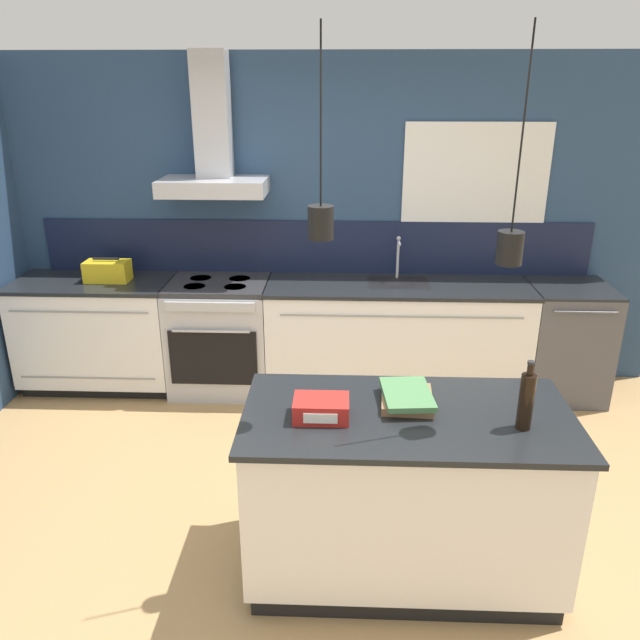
# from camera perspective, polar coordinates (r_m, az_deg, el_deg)

# --- Properties ---
(ground_plane) EXTENTS (16.00, 16.00, 0.00)m
(ground_plane) POSITION_cam_1_polar(r_m,az_deg,el_deg) (3.79, -1.96, -17.93)
(ground_plane) COLOR tan
(ground_plane) RESTS_ON ground
(wall_back) EXTENTS (5.60, 2.50, 2.60)m
(wall_back) POSITION_cam_1_polar(r_m,az_deg,el_deg) (5.05, -0.96, 9.26)
(wall_back) COLOR navy
(wall_back) RESTS_ON ground_plane
(counter_run_left) EXTENTS (1.24, 0.64, 0.91)m
(counter_run_left) POSITION_cam_1_polar(r_m,az_deg,el_deg) (5.40, -19.57, -1.13)
(counter_run_left) COLOR black
(counter_run_left) RESTS_ON ground_plane
(counter_run_sink) EXTENTS (2.06, 0.64, 1.25)m
(counter_run_sink) POSITION_cam_1_polar(r_m,az_deg,el_deg) (5.03, 6.97, -1.61)
(counter_run_sink) COLOR black
(counter_run_sink) RESTS_ON ground_plane
(oven_range) EXTENTS (0.78, 0.66, 0.91)m
(oven_range) POSITION_cam_1_polar(r_m,az_deg,el_deg) (5.11, -9.07, -1.45)
(oven_range) COLOR #B5B5BA
(oven_range) RESTS_ON ground_plane
(dishwasher) EXTENTS (0.61, 0.65, 0.91)m
(dishwasher) POSITION_cam_1_polar(r_m,az_deg,el_deg) (5.31, 21.41, -1.80)
(dishwasher) COLOR #4C4C51
(dishwasher) RESTS_ON ground_plane
(kitchen_island) EXTENTS (1.57, 0.80, 0.91)m
(kitchen_island) POSITION_cam_1_polar(r_m,az_deg,el_deg) (3.26, 7.64, -15.36)
(kitchen_island) COLOR black
(kitchen_island) RESTS_ON ground_plane
(bottle_on_island) EXTENTS (0.07, 0.07, 0.33)m
(bottle_on_island) POSITION_cam_1_polar(r_m,az_deg,el_deg) (2.95, 18.33, -6.99)
(bottle_on_island) COLOR black
(bottle_on_island) RESTS_ON kitchen_island
(book_stack) EXTENTS (0.26, 0.35, 0.07)m
(book_stack) POSITION_cam_1_polar(r_m,az_deg,el_deg) (3.08, 7.95, -7.00)
(book_stack) COLOR olive
(book_stack) RESTS_ON kitchen_island
(red_supply_box) EXTENTS (0.26, 0.19, 0.10)m
(red_supply_box) POSITION_cam_1_polar(r_m,az_deg,el_deg) (2.93, 0.11, -8.09)
(red_supply_box) COLOR red
(red_supply_box) RESTS_ON kitchen_island
(yellow_toolbox) EXTENTS (0.34, 0.18, 0.19)m
(yellow_toolbox) POSITION_cam_1_polar(r_m,az_deg,el_deg) (5.18, -18.86, 4.27)
(yellow_toolbox) COLOR gold
(yellow_toolbox) RESTS_ON counter_run_left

